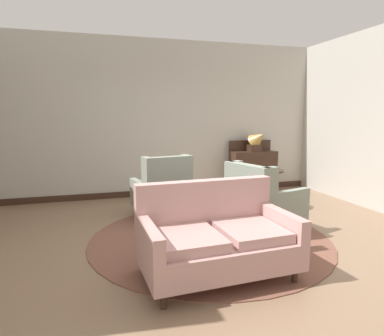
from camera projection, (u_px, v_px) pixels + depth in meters
The scene contains 13 objects.
ground at pixel (218, 247), 4.18m from camera, with size 8.96×8.96×0.00m, color #896B51.
wall_back at pixel (166, 119), 6.75m from camera, with size 6.56×0.08×3.09m, color #BCB7AD.
wall_right at pixel (377, 120), 5.67m from camera, with size 0.08×4.16×3.09m, color #BCB7AD.
baseboard_back at pixel (168, 192), 6.93m from camera, with size 6.40×0.03×0.12m, color #382319.
area_rug at pixel (210, 238), 4.46m from camera, with size 3.14×3.14×0.01m, color brown.
coffee_table at pixel (200, 216), 4.21m from camera, with size 0.93×0.93×0.44m.
porcelain_vase at pixel (202, 198), 4.21m from camera, with size 0.20×0.20×0.38m.
settee at pixel (216, 238), 3.39m from camera, with size 1.56×0.94×0.93m.
armchair_beside_settee at pixel (262, 202), 4.70m from camera, with size 1.07×1.01×0.98m.
armchair_near_window at pixel (162, 192), 5.27m from camera, with size 0.88×1.01×1.02m.
side_table at pixel (268, 185), 5.86m from camera, with size 0.51×0.51×0.69m.
sideboard at pixel (253, 169), 7.14m from camera, with size 0.96×0.37×1.09m.
gramophone at pixel (258, 140), 6.97m from camera, with size 0.46×0.52×0.50m.
Camera 1 is at (-1.43, -3.72, 1.62)m, focal length 31.39 mm.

